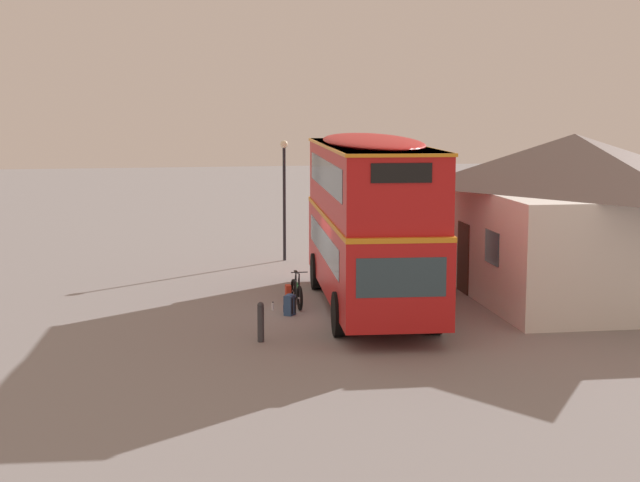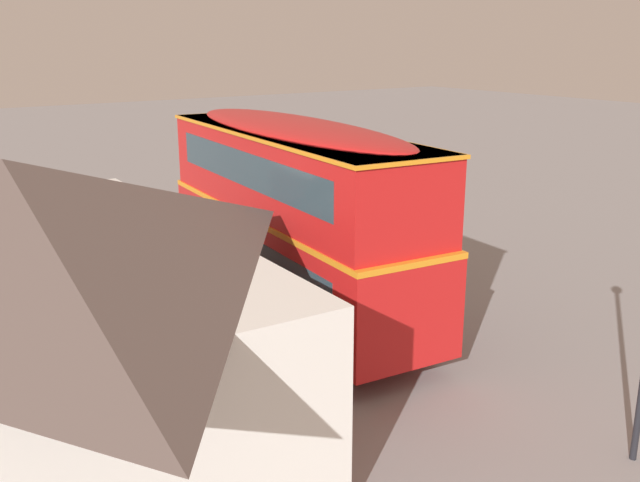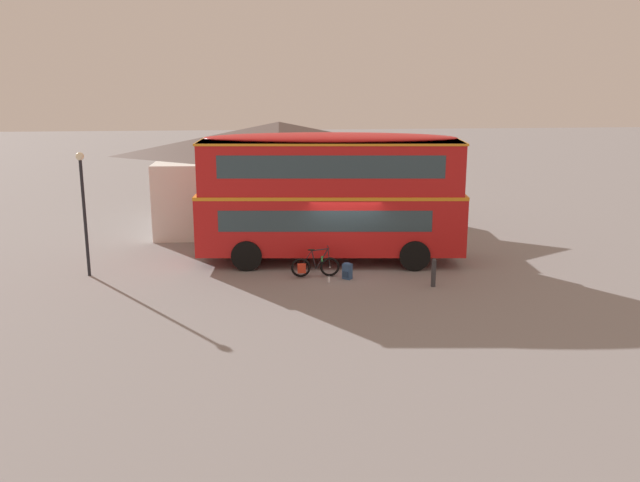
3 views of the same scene
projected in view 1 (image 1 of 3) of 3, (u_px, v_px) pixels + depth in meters
name	position (u px, v px, depth m)	size (l,w,h in m)	color
ground_plane	(339.00, 313.00, 25.92)	(120.00, 120.00, 0.00)	gray
double_decker_bus	(370.00, 214.00, 26.10)	(9.87, 3.35, 4.79)	black
touring_bicycle	(295.00, 293.00, 26.83)	(1.69, 0.47, 1.06)	black
backpack_on_ground	(290.00, 304.00, 25.68)	(0.37, 0.36, 0.59)	#2D4C7A
water_bottle_clear_plastic	(273.00, 306.00, 26.29)	(0.08, 0.08, 0.24)	silver
pub_building	(572.00, 211.00, 28.95)	(11.19, 7.51, 4.72)	silver
street_lamp	(284.00, 186.00, 34.24)	(0.28, 0.28, 4.31)	black
kerb_bollard	(261.00, 321.00, 22.79)	(0.16, 0.16, 0.97)	#333338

